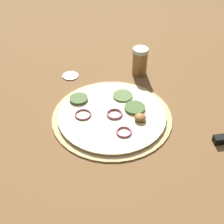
{
  "coord_description": "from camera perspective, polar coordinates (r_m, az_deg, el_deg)",
  "views": [
    {
      "loc": [
        -0.29,
        0.54,
        0.54
      ],
      "look_at": [
        0.0,
        0.0,
        0.02
      ],
      "focal_mm": 50.0,
      "sensor_mm": 36.0,
      "label": 1
    }
  ],
  "objects": [
    {
      "name": "ground_plane",
      "position": [
        0.82,
        0.0,
        -0.91
      ],
      "size": [
        3.0,
        3.0,
        0.0
      ],
      "primitive_type": "plane",
      "color": "brown"
    },
    {
      "name": "loose_cap",
      "position": [
        0.97,
        -7.61,
        6.66
      ],
      "size": [
        0.05,
        0.05,
        0.01
      ],
      "color": "beige",
      "rests_on": "ground_plane"
    },
    {
      "name": "pizza",
      "position": [
        0.81,
        0.04,
        -0.53
      ],
      "size": [
        0.31,
        0.31,
        0.03
      ],
      "color": "#D6B77A",
      "rests_on": "ground_plane"
    },
    {
      "name": "spice_jar",
      "position": [
        0.96,
        5.12,
        9.24
      ],
      "size": [
        0.05,
        0.05,
        0.09
      ],
      "color": "olive",
      "rests_on": "ground_plane"
    }
  ]
}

